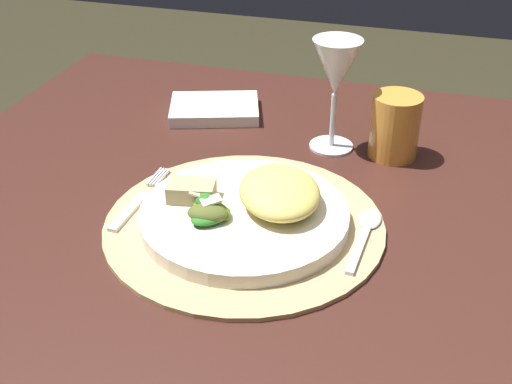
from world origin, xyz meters
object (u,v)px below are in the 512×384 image
spoon (367,228)px  amber_tumbler (395,126)px  wine_glass (336,72)px  dinner_plate (244,216)px  fork (138,201)px  dining_table (309,296)px  napkin (214,109)px

spoon → amber_tumbler: 0.21m
wine_glass → amber_tumbler: 0.11m
dinner_plate → fork: dinner_plate is taller
dining_table → dinner_plate: size_ratio=4.40×
dining_table → wine_glass: bearing=94.9°
dining_table → spoon: size_ratio=8.20×
spoon → napkin: (-0.29, 0.27, 0.00)m
dining_table → napkin: 0.37m
spoon → napkin: 0.39m
fork → wine_glass: (0.20, 0.23, 0.11)m
spoon → napkin: napkin is taller
dinner_plate → amber_tumbler: 0.28m
fork → spoon: size_ratio=1.13×
dining_table → dinner_plate: (-0.08, -0.03, 0.13)m
dinner_plate → wine_glass: 0.26m
dining_table → napkin: (-0.22, 0.26, 0.13)m
dining_table → amber_tumbler: (0.07, 0.20, 0.16)m
dinner_plate → wine_glass: size_ratio=1.54×
wine_glass → dining_table: bearing=-85.1°
fork → dinner_plate: bearing=-1.4°
fork → spoon: bearing=4.6°
dining_table → fork: 0.26m
dinner_plate → napkin: (-0.14, 0.29, -0.01)m
napkin → amber_tumbler: 0.30m
fork → dining_table: bearing=7.3°
fork → napkin: bearing=90.1°
fork → amber_tumbler: (0.29, 0.23, 0.04)m
dining_table → wine_glass: (-0.02, 0.20, 0.24)m
dining_table → fork: fork is taller
fork → amber_tumbler: bearing=38.3°
dining_table → amber_tumbler: amber_tumbler is taller
dining_table → napkin: napkin is taller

